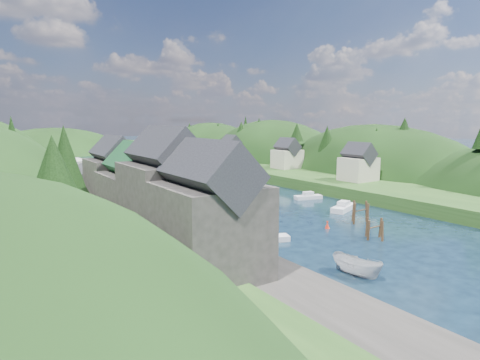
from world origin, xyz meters
TOP-DOWN VIEW (x-y plane):
  - ground at (0.00, 50.00)m, footprint 600.00×600.00m
  - hillside_right at (45.00, 75.00)m, footprint 36.00×245.56m
  - far_hills at (1.22, 174.01)m, footprint 103.00×68.00m
  - hill_trees at (1.09, 63.89)m, footprint 90.41×150.89m
  - quay_left at (-24.00, 20.00)m, footprint 12.00×110.00m
  - terrace_left_grass at (-31.00, 20.00)m, footprint 12.00×110.00m
  - quayside_buildings at (-26.00, 6.39)m, footprint 8.00×35.84m
  - boat_sheds at (-26.00, 39.00)m, footprint 7.00×21.00m
  - terrace_right at (25.00, 40.00)m, footprint 16.00×120.00m
  - right_bank_cottages at (28.00, 48.33)m, footprint 9.00×59.24m
  - piling_cluster_near at (0.39, -3.02)m, footprint 2.92×2.75m
  - piling_cluster_far at (5.43, 3.44)m, footprint 3.31×3.08m
  - channel_buoy_near at (-0.93, 4.07)m, footprint 0.70×0.70m
  - channel_buoy_far at (-3.86, 21.15)m, footprint 0.70×0.70m
  - moored_boats at (-0.86, 23.96)m, footprint 37.15×99.26m

SIDE VIEW (x-z plane):
  - far_hills at x=1.22m, z-range -32.80..11.20m
  - hillside_right at x=45.00m, z-range -31.41..16.59m
  - ground at x=0.00m, z-range 0.00..0.00m
  - channel_buoy_near at x=-0.93m, z-range -0.07..1.03m
  - channel_buoy_far at x=-3.86m, z-range -0.07..1.03m
  - moored_boats at x=-0.86m, z-range -0.58..1.92m
  - quay_left at x=-24.00m, z-range 0.00..2.00m
  - piling_cluster_near at x=0.39m, z-range -0.57..2.67m
  - terrace_right at x=25.00m, z-range 0.00..2.40m
  - terrace_left_grass at x=-31.00m, z-range 0.00..2.50m
  - piling_cluster_far at x=5.43m, z-range -0.57..3.28m
  - boat_sheds at x=-26.00m, z-range 1.52..9.02m
  - right_bank_cottages at x=28.00m, z-range 1.64..10.05m
  - quayside_buildings at x=-26.00m, z-range 0.64..13.54m
  - hill_trees at x=1.09m, z-range 4.76..17.38m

